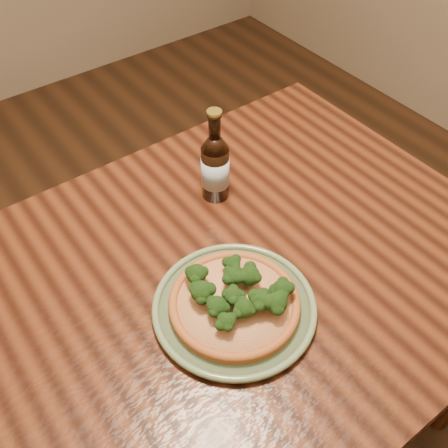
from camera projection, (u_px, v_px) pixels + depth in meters
table at (148, 345)px, 1.06m from camera, size 1.60×0.90×0.75m
plate at (234, 307)px, 1.00m from camera, size 0.32×0.32×0.02m
pizza at (235, 301)px, 0.99m from camera, size 0.25×0.25×0.07m
beer_bottle at (215, 166)px, 1.17m from camera, size 0.06×0.06×0.23m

